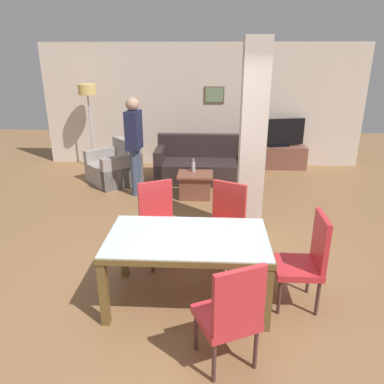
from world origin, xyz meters
name	(u,v)px	position (x,y,z in m)	size (l,w,h in m)	color
ground_plane	(188,299)	(0.00, 0.00, 0.00)	(18.00, 18.00, 0.00)	olive
back_wall	(202,106)	(0.00, 5.23, 1.35)	(7.20, 0.09, 2.70)	beige
divider_pillar	(252,144)	(0.77, 1.58, 1.35)	(0.34, 0.33, 2.70)	beige
dining_table	(188,249)	(0.00, 0.00, 0.61)	(1.65, 0.96, 0.76)	brown
dining_chair_head_right	(306,258)	(1.21, 0.00, 0.54)	(0.46, 0.46, 1.01)	red
dining_chair_far_left	(159,220)	(-0.41, 0.83, 0.54)	(0.62, 0.62, 1.01)	red
dining_chair_far_right	(225,221)	(0.41, 0.84, 0.54)	(0.61, 0.61, 1.01)	red
dining_chair_near_right	(231,313)	(0.41, -0.89, 0.54)	(0.61, 0.61, 1.01)	red
sofa	(204,166)	(0.08, 4.02, 0.30)	(1.95, 0.88, 0.90)	#302524
armchair	(116,168)	(-1.70, 3.78, 0.29)	(1.23, 1.23, 0.84)	#9E948E
coffee_table	(195,185)	(-0.05, 3.02, 0.23)	(0.64, 0.51, 0.45)	brown
bottle	(193,167)	(-0.10, 3.15, 0.54)	(0.07, 0.07, 0.24)	#B2B7BC
tv_stand	(277,157)	(1.73, 4.95, 0.25)	(1.26, 0.40, 0.51)	brown
tv_screen	(279,133)	(1.73, 4.95, 0.81)	(1.12, 0.29, 0.62)	black
floor_lamp	(88,97)	(-2.46, 4.78, 1.58)	(0.38, 0.38, 1.85)	#B7B7BC
standing_person	(134,139)	(-1.16, 3.15, 1.03)	(0.26, 0.40, 1.77)	#3E4A62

